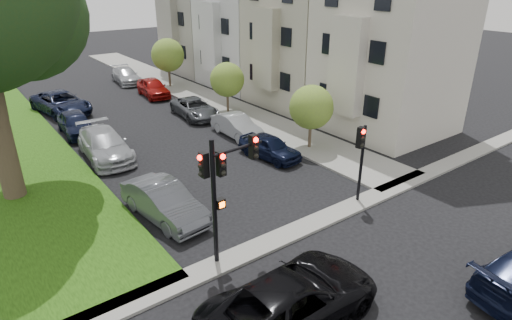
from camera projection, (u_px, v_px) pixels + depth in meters
ground at (338, 254)px, 15.57m from camera, size 140.00×140.00×0.00m
sidewalk_right at (188, 91)px, 36.87m from camera, size 3.50×44.00×0.12m
sidewalk_cross at (301, 229)px, 17.02m from camera, size 60.00×1.00×0.12m
house_a at (394, 18)px, 25.45m from camera, size 7.70×7.55×15.97m
house_b at (307, 10)px, 30.96m from camera, size 7.70×7.55×15.97m
house_c at (247, 4)px, 36.48m from camera, size 7.70×7.55×15.97m
house_d at (203, 0)px, 41.99m from camera, size 7.70×7.55×15.97m
small_tree_a at (311, 107)px, 23.94m from camera, size 2.50×2.50×3.75m
small_tree_b at (227, 80)px, 30.32m from camera, size 2.45×2.45×3.67m
small_tree_c at (168, 55)px, 37.08m from camera, size 2.84×2.84×4.27m
traffic_signal_main at (222, 178)px, 14.04m from camera, size 2.29×0.59×4.68m
traffic_signal_secondary at (361, 151)px, 18.05m from camera, size 0.48×0.39×3.61m
car_cross_near at (293, 299)px, 12.33m from camera, size 5.71×2.75×1.57m
car_parked_0 at (270, 147)px, 23.42m from camera, size 2.06×4.02×1.31m
car_parked_1 at (237, 126)px, 26.58m from camera, size 1.48×4.10×1.34m
car_parked_2 at (195, 108)px, 30.15m from camera, size 2.57×4.86×1.30m
car_parked_3 at (153, 88)px, 35.10m from camera, size 2.18×4.56×1.50m
car_parked_4 at (126, 76)px, 39.42m from camera, size 2.42×4.92×1.37m
car_parked_5 at (164, 202)px, 17.61m from camera, size 2.14×4.75×1.51m
car_parked_6 at (105, 145)px, 23.40m from camera, size 2.52×5.46×1.55m
car_parked_7 at (76, 123)px, 26.85m from camera, size 1.94×4.39×1.47m
car_parked_8 at (61, 103)px, 30.88m from camera, size 3.59×6.01×1.56m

